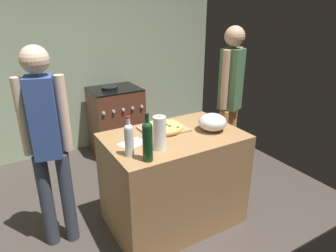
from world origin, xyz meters
name	(u,v)px	position (x,y,z in m)	size (l,w,h in m)	color
ground_plane	(127,188)	(0.00, 1.30, -0.01)	(4.02, 3.20, 0.02)	#3F3833
kitchen_wall_rear	(83,56)	(0.00, 2.65, 1.30)	(4.02, 0.10, 2.60)	#99A889
counter	(173,179)	(0.17, 0.57, 0.44)	(1.18, 0.77, 0.89)	#9E7247
cutting_board	(164,129)	(0.15, 0.71, 0.90)	(0.40, 0.32, 0.02)	tan
pizza	(164,127)	(0.15, 0.71, 0.92)	(0.35, 0.35, 0.03)	tan
mixing_bowl	(212,122)	(0.52, 0.48, 0.97)	(0.25, 0.25, 0.16)	#B2B2B7
paper_towel_roll	(159,133)	(-0.06, 0.39, 1.02)	(0.10, 0.10, 0.27)	white
wine_bottle_clear	(129,138)	(-0.31, 0.41, 1.03)	(0.07, 0.07, 0.31)	silver
wine_bottle_green	(148,140)	(-0.23, 0.27, 1.05)	(0.07, 0.07, 0.36)	#143819
recipe_sheet	(133,143)	(-0.21, 0.59, 0.89)	(0.21, 0.15, 0.00)	white
stove	(116,120)	(0.27, 2.25, 0.46)	(0.65, 0.58, 0.95)	brown
person_in_stripes	(48,140)	(-0.81, 0.82, 0.97)	(0.35, 0.24, 1.69)	#383D4C
person_in_red	(230,97)	(1.11, 0.92, 1.01)	(0.34, 0.26, 1.75)	#D88C4C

